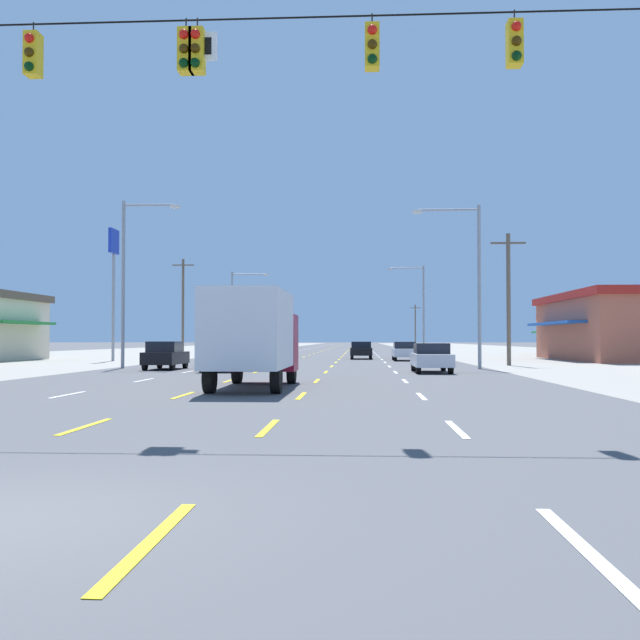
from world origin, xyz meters
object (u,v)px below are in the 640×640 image
Objects in this scene: hatchback_far_left_midfar at (165,355)px; streetlight_left_row_0 at (128,273)px; sedan_far_right_near at (431,357)px; streetlight_right_row_1 at (420,303)px; sedan_inner_right_farther at (361,350)px; streetlight_right_row_0 at (472,274)px; sedan_far_right_far at (404,351)px; streetlight_left_row_1 at (236,306)px; sedan_inner_left_mid at (223,357)px; pole_sign_left_row_1 at (114,263)px; box_truck_center_turn_nearest at (253,334)px.

hatchback_far_left_midfar is 0.40× the size of streetlight_left_row_0.
streetlight_left_row_0 reaches higher than sedan_far_right_near.
streetlight_right_row_1 is at bearing 64.98° from hatchback_far_left_midfar.
streetlight_right_row_0 is (6.19, -19.62, 4.57)m from sedan_inner_right_farther.
sedan_far_right_far is at bearing -98.36° from streetlight_right_row_1.
hatchback_far_left_midfar reaches higher than sedan_inner_right_farther.
sedan_far_right_far is 1.00× the size of sedan_inner_right_farther.
streetlight_right_row_0 is 1.04× the size of streetlight_left_row_1.
streetlight_right_row_1 reaches higher than streetlight_left_row_1.
sedan_inner_right_farther is 21.08m from streetlight_right_row_0.
streetlight_left_row_0 is (-6.15, 3.33, 4.75)m from sedan_inner_left_mid.
pole_sign_left_row_1 is (-22.34, 17.31, 6.70)m from sedan_far_right_near.
streetlight_left_row_0 reaches higher than streetlight_right_row_1.
sedan_far_right_far is at bearing 42.56° from streetlight_left_row_0.
streetlight_left_row_0 is at bearing -67.20° from pole_sign_left_row_1.
sedan_far_right_far is 23.24m from streetlight_left_row_0.
hatchback_far_left_midfar reaches higher than sedan_far_right_near.
streetlight_right_row_0 is at bearing 13.90° from sedan_inner_left_mid.
sedan_inner_left_mid is 1.15× the size of hatchback_far_left_midfar.
streetlight_left_row_0 is at bearing -124.37° from sedan_inner_right_farther.
streetlight_right_row_1 is (-0.00, 34.83, 0.11)m from streetlight_right_row_0.
box_truck_center_turn_nearest reaches higher than sedan_far_right_far.
sedan_far_right_near is at bearing -122.36° from streetlight_right_row_0.
box_truck_center_turn_nearest is 0.81× the size of streetlight_left_row_1.
sedan_inner_left_mid and sedan_far_right_far have the same top height.
sedan_far_right_near is 1.15× the size of hatchback_far_left_midfar.
sedan_inner_left_mid and sedan_inner_right_farther have the same top height.
sedan_inner_right_farther is at bearing -48.84° from streetlight_left_row_1.
streetlight_right_row_0 is at bearing 0.00° from streetlight_left_row_0.
sedan_inner_left_mid is at bearing -166.10° from streetlight_right_row_0.
streetlight_right_row_0 reaches higher than sedan_far_right_far.
hatchback_far_left_midfar is at bearing -30.82° from streetlight_left_row_0.
box_truck_center_turn_nearest reaches higher than hatchback_far_left_midfar.
sedan_far_right_far is 5.39m from sedan_inner_right_farther.
sedan_inner_right_farther is 0.49× the size of streetlight_right_row_0.
hatchback_far_left_midfar is 0.87× the size of sedan_inner_right_farther.
streetlight_right_row_0 is (9.89, 16.33, 3.49)m from box_truck_center_turn_nearest.
pole_sign_left_row_1 is at bearing -160.66° from sedan_inner_right_farther.
sedan_far_right_far is at bearing 77.50° from box_truck_center_turn_nearest.
box_truck_center_turn_nearest is 52.16m from streetlight_left_row_1.
box_truck_center_turn_nearest is 0.75× the size of streetlight_left_row_0.
streetlight_right_row_0 is at bearing -90.00° from streetlight_right_row_1.
sedan_far_right_near is at bearing -89.64° from sedan_far_right_far.
box_truck_center_turn_nearest is 16.42m from hatchback_far_left_midfar.
streetlight_left_row_0 is 1.09× the size of streetlight_left_row_1.
pole_sign_left_row_1 reaches higher than streetlight_right_row_1.
streetlight_left_row_0 is (-9.72, 16.33, 3.67)m from box_truck_center_turn_nearest.
streetlight_left_row_1 is at bearing 93.92° from hatchback_far_left_midfar.
streetlight_left_row_1 is at bearing 100.62° from box_truck_center_turn_nearest.
box_truck_center_turn_nearest is at bearing -102.50° from sedan_far_right_far.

